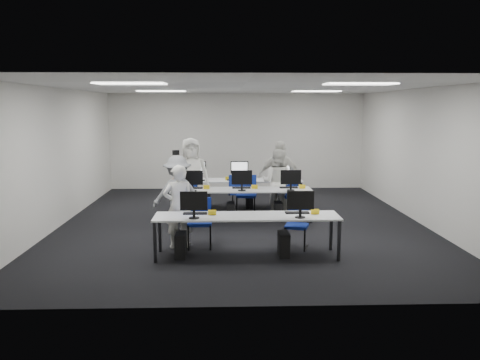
{
  "coord_description": "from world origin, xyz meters",
  "views": [
    {
      "loc": [
        -0.37,
        -10.29,
        2.59
      ],
      "look_at": [
        -0.05,
        -0.16,
        1.0
      ],
      "focal_mm": 35.0,
      "sensor_mm": 36.0,
      "label": 1
    }
  ],
  "objects_px": {
    "chair_5": "(192,201)",
    "chair_4": "(292,203)",
    "chair_2": "(188,206)",
    "chair_1": "(297,234)",
    "chair_6": "(239,200)",
    "student_0": "(179,206)",
    "chair_7": "(287,201)",
    "desk_front": "(247,218)",
    "desk_mid": "(242,191)",
    "student_2": "(191,176)",
    "chair_3": "(247,203)",
    "student_1": "(277,182)",
    "chair_0": "(200,232)",
    "student_3": "(279,177)",
    "photographer": "(178,194)"
  },
  "relations": [
    {
      "from": "desk_mid",
      "to": "chair_3",
      "type": "bearing_deg",
      "value": 76.01
    },
    {
      "from": "chair_5",
      "to": "chair_7",
      "type": "relative_size",
      "value": 1.04
    },
    {
      "from": "student_3",
      "to": "photographer",
      "type": "xyz_separation_m",
      "value": [
        -2.32,
        -1.59,
        -0.1
      ]
    },
    {
      "from": "chair_3",
      "to": "student_2",
      "type": "xyz_separation_m",
      "value": [
        -1.34,
        0.29,
        0.62
      ]
    },
    {
      "from": "chair_7",
      "to": "desk_front",
      "type": "bearing_deg",
      "value": -99.2
    },
    {
      "from": "chair_5",
      "to": "chair_4",
      "type": "bearing_deg",
      "value": 5.88
    },
    {
      "from": "desk_mid",
      "to": "student_2",
      "type": "distance_m",
      "value": 1.49
    },
    {
      "from": "desk_front",
      "to": "student_1",
      "type": "relative_size",
      "value": 2.01
    },
    {
      "from": "chair_4",
      "to": "chair_3",
      "type": "bearing_deg",
      "value": 157.16
    },
    {
      "from": "chair_0",
      "to": "student_2",
      "type": "distance_m",
      "value": 2.96
    },
    {
      "from": "chair_6",
      "to": "student_0",
      "type": "relative_size",
      "value": 0.61
    },
    {
      "from": "chair_1",
      "to": "chair_2",
      "type": "relative_size",
      "value": 0.99
    },
    {
      "from": "student_3",
      "to": "photographer",
      "type": "relative_size",
      "value": 1.12
    },
    {
      "from": "chair_5",
      "to": "student_0",
      "type": "height_order",
      "value": "student_0"
    },
    {
      "from": "chair_6",
      "to": "student_3",
      "type": "height_order",
      "value": "student_3"
    },
    {
      "from": "chair_4",
      "to": "student_0",
      "type": "relative_size",
      "value": 0.6
    },
    {
      "from": "desk_mid",
      "to": "student_0",
      "type": "height_order",
      "value": "student_0"
    },
    {
      "from": "chair_2",
      "to": "chair_7",
      "type": "distance_m",
      "value": 2.45
    },
    {
      "from": "chair_0",
      "to": "chair_4",
      "type": "distance_m",
      "value": 3.24
    },
    {
      "from": "chair_5",
      "to": "desk_front",
      "type": "bearing_deg",
      "value": -56.68
    },
    {
      "from": "chair_6",
      "to": "chair_2",
      "type": "bearing_deg",
      "value": -149.4
    },
    {
      "from": "chair_0",
      "to": "student_2",
      "type": "xyz_separation_m",
      "value": [
        -0.36,
        2.86,
        0.64
      ]
    },
    {
      "from": "desk_mid",
      "to": "student_2",
      "type": "bearing_deg",
      "value": 144.72
    },
    {
      "from": "desk_mid",
      "to": "student_2",
      "type": "xyz_separation_m",
      "value": [
        -1.2,
        0.85,
        0.24
      ]
    },
    {
      "from": "chair_2",
      "to": "chair_5",
      "type": "bearing_deg",
      "value": 59.36
    },
    {
      "from": "desk_mid",
      "to": "chair_6",
      "type": "distance_m",
      "value": 0.96
    },
    {
      "from": "chair_3",
      "to": "chair_5",
      "type": "distance_m",
      "value": 1.37
    },
    {
      "from": "chair_6",
      "to": "student_3",
      "type": "xyz_separation_m",
      "value": [
        0.97,
        -0.15,
        0.59
      ]
    },
    {
      "from": "chair_3",
      "to": "student_1",
      "type": "height_order",
      "value": "student_1"
    },
    {
      "from": "chair_0",
      "to": "chair_2",
      "type": "relative_size",
      "value": 1.1
    },
    {
      "from": "student_0",
      "to": "chair_7",
      "type": "bearing_deg",
      "value": -141.72
    },
    {
      "from": "student_0",
      "to": "student_3",
      "type": "distance_m",
      "value": 3.53
    },
    {
      "from": "chair_1",
      "to": "chair_4",
      "type": "distance_m",
      "value": 2.61
    },
    {
      "from": "student_3",
      "to": "chair_3",
      "type": "bearing_deg",
      "value": -152.4
    },
    {
      "from": "chair_6",
      "to": "chair_3",
      "type": "bearing_deg",
      "value": -52.38
    },
    {
      "from": "desk_mid",
      "to": "chair_0",
      "type": "xyz_separation_m",
      "value": [
        -0.85,
        -2.01,
        -0.4
      ]
    },
    {
      "from": "desk_front",
      "to": "student_2",
      "type": "xyz_separation_m",
      "value": [
        -1.2,
        3.45,
        0.24
      ]
    },
    {
      "from": "chair_5",
      "to": "student_0",
      "type": "distance_m",
      "value": 2.89
    },
    {
      "from": "chair_2",
      "to": "chair_5",
      "type": "height_order",
      "value": "chair_5"
    },
    {
      "from": "chair_3",
      "to": "chair_5",
      "type": "bearing_deg",
      "value": 176.86
    },
    {
      "from": "chair_2",
      "to": "chair_1",
      "type": "bearing_deg",
      "value": -70.33
    },
    {
      "from": "student_0",
      "to": "chair_2",
      "type": "bearing_deg",
      "value": -101.57
    },
    {
      "from": "chair_1",
      "to": "chair_5",
      "type": "relative_size",
      "value": 0.88
    },
    {
      "from": "chair_1",
      "to": "desk_mid",
      "type": "bearing_deg",
      "value": 132.02
    },
    {
      "from": "chair_2",
      "to": "chair_6",
      "type": "bearing_deg",
      "value": -1.37
    },
    {
      "from": "student_0",
      "to": "student_1",
      "type": "distance_m",
      "value": 3.37
    },
    {
      "from": "chair_5",
      "to": "photographer",
      "type": "bearing_deg",
      "value": -81.84
    },
    {
      "from": "chair_2",
      "to": "student_1",
      "type": "distance_m",
      "value": 2.22
    },
    {
      "from": "chair_4",
      "to": "student_2",
      "type": "height_order",
      "value": "student_2"
    },
    {
      "from": "desk_front",
      "to": "chair_0",
      "type": "relative_size",
      "value": 3.56
    }
  ]
}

